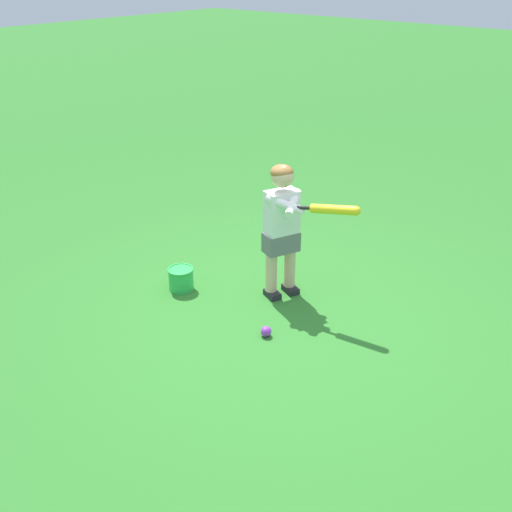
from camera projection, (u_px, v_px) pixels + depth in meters
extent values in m
plane|color=#2D7528|center=(280.00, 314.00, 4.70)|extent=(40.00, 40.00, 0.00)
cube|color=#232328|center=(290.00, 289.00, 5.00)|extent=(0.17, 0.14, 0.05)
cylinder|color=#DBB28E|center=(290.00, 268.00, 4.93)|extent=(0.09, 0.09, 0.34)
cube|color=#232328|center=(272.00, 294.00, 4.92)|extent=(0.17, 0.14, 0.05)
cylinder|color=#DBB28E|center=(271.00, 273.00, 4.86)|extent=(0.09, 0.09, 0.34)
cube|color=slate|center=(281.00, 242.00, 4.78)|extent=(0.24, 0.31, 0.16)
cube|color=white|center=(282.00, 212.00, 4.67)|extent=(0.23, 0.29, 0.34)
sphere|color=#DBB28E|center=(282.00, 176.00, 4.54)|extent=(0.17, 0.17, 0.17)
ellipsoid|color=olive|center=(282.00, 172.00, 4.54)|extent=(0.22, 0.22, 0.11)
sphere|color=yellow|center=(292.00, 207.00, 4.52)|extent=(0.04, 0.04, 0.04)
cylinder|color=black|center=(303.00, 208.00, 4.47)|extent=(0.14, 0.05, 0.05)
cylinder|color=yellow|center=(333.00, 210.00, 4.35)|extent=(0.35, 0.13, 0.11)
sphere|color=yellow|center=(356.00, 211.00, 4.27)|extent=(0.07, 0.07, 0.07)
cylinder|color=white|center=(293.00, 203.00, 4.56)|extent=(0.19, 0.30, 0.14)
cylinder|color=white|center=(285.00, 205.00, 4.53)|extent=(0.31, 0.18, 0.14)
sphere|color=purple|center=(266.00, 331.00, 4.41)|extent=(0.08, 0.08, 0.08)
cylinder|color=green|center=(181.00, 279.00, 5.01)|extent=(0.20, 0.20, 0.18)
torus|color=green|center=(180.00, 269.00, 4.97)|extent=(0.22, 0.22, 0.02)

